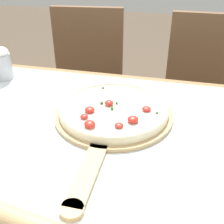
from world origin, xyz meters
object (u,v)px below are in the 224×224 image
chair_right (201,93)px  flour_cup (0,63)px  pizza (114,108)px  pizza_peel (112,118)px  chair_left (87,82)px

chair_right → flour_cup: (-0.79, -0.47, 0.28)m
pizza → flour_cup: bearing=160.7°
pizza_peel → chair_right: chair_right is taller
flour_cup → pizza: bearing=-19.3°
chair_left → flour_cup: chair_left is taller
chair_right → chair_left: bearing=179.8°
pizza_peel → flour_cup: 0.52m
chair_right → flour_cup: bearing=-149.6°
chair_right → pizza_peel: bearing=-115.6°
pizza → chair_left: (-0.30, 0.64, -0.24)m
chair_right → flour_cup: 0.96m
pizza_peel → chair_left: bearing=114.5°
pizza_peel → chair_right: 0.76m
pizza_peel → chair_right: (0.31, 0.66, -0.22)m
pizza → flour_cup: (-0.48, 0.17, 0.04)m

